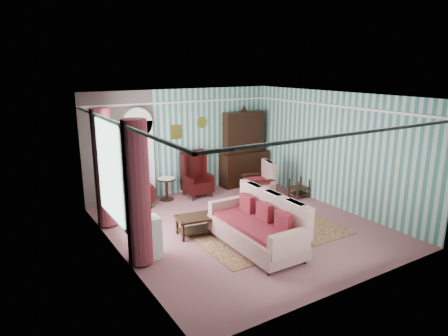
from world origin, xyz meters
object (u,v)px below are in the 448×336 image
bookcase (139,161)px  plant_stand (145,239)px  seated_woman (135,185)px  floral_armchair (258,179)px  wingback_left (135,184)px  nest_table (299,188)px  wingback_right (197,174)px  dresser_hutch (245,146)px  round_side_table (167,189)px  coffee_table (199,225)px  sofa (256,226)px

bookcase → plant_stand: 3.39m
seated_woman → floral_armchair: bearing=-17.6°
wingback_left → nest_table: 4.37m
wingback_right → floral_armchair: bearing=-36.2°
dresser_hutch → floral_armchair: 1.47m
bookcase → dresser_hutch: size_ratio=0.95×
round_side_table → coffee_table: (-0.34, -2.45, -0.09)m
bookcase → wingback_left: (-0.25, -0.39, -0.50)m
plant_stand → dresser_hutch: bearing=35.1°
wingback_right → sofa: size_ratio=0.57×
wingback_left → coffee_table: bearing=-76.3°
sofa → coffee_table: bearing=29.1°
wingback_left → plant_stand: 2.87m
floral_armchair → coffee_table: size_ratio=1.09×
seated_woman → nest_table: 4.37m
wingback_right → coffee_table: (-1.19, -2.30, -0.41)m
wingback_left → floral_armchair: bearing=-17.6°
round_side_table → coffee_table: bearing=-97.9°
wingback_left → seated_woman: bearing=0.0°
plant_stand → floral_armchair: bearing=24.5°
round_side_table → floral_armchair: 2.47m
round_side_table → coffee_table: round_side_table is taller
seated_woman → sofa: 3.68m
bookcase → dresser_hutch: dresser_hutch is taller
dresser_hutch → bookcase: bearing=177.9°
round_side_table → wingback_right: bearing=-10.0°
wingback_right → coffee_table: wingback_right is taller
nest_table → coffee_table: bearing=-167.9°
wingback_left → seated_woman: wingback_left is taller
round_side_table → plant_stand: plant_stand is taller
coffee_table → round_side_table: bearing=82.1°
sofa → coffee_table: 1.36m
wingback_left → seated_woman: 0.04m
plant_stand → wingback_right: bearing=47.2°
seated_woman → floral_armchair: seated_woman is taller
seated_woman → bookcase: bearing=57.3°
round_side_table → floral_armchair: size_ratio=0.58×
round_side_table → wingback_left: bearing=-170.5°
coffee_table → wingback_left: bearing=103.7°
wingback_left → wingback_right: size_ratio=1.00×
round_side_table → sofa: sofa is taller
wingback_left → floral_armchair: size_ratio=1.21×
floral_armchair → coffee_table: floral_armchair is taller
wingback_left → round_side_table: size_ratio=2.08×
wingback_left → seated_woman: size_ratio=1.06×
seated_woman → nest_table: size_ratio=2.19×
bookcase → floral_armchair: size_ratio=2.17×
seated_woman → sofa: seated_woman is taller
bookcase → coffee_table: size_ratio=2.36×
nest_table → plant_stand: size_ratio=0.68×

